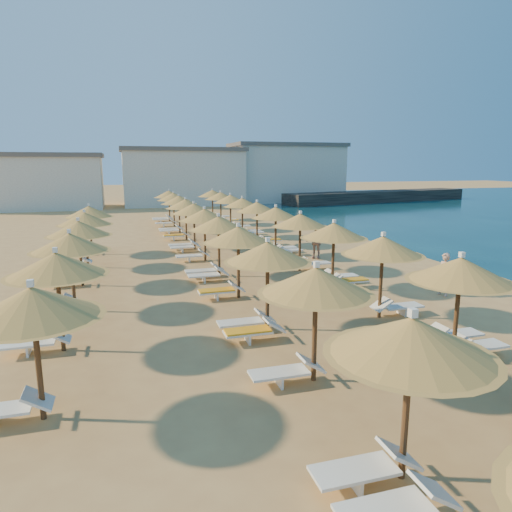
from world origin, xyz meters
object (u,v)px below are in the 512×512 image
object	(u,v)px
jetty	(379,196)
parasol_row_east	(287,217)
beachgoer_c	(316,242)
beachgoer_a	(444,274)
parasol_row_west	(211,220)

from	to	relation	value
jetty	parasol_row_east	size ratio (longest dim) A/B	0.69
jetty	beachgoer_c	size ratio (longest dim) A/B	15.74
beachgoer_a	beachgoer_c	world-z (taller)	beachgoer_c
beachgoer_a	beachgoer_c	xyz separation A→B (m)	(-1.94, 8.25, 0.09)
jetty	beachgoer_a	world-z (taller)	beachgoer_a
beachgoer_c	parasol_row_west	bearing A→B (deg)	-131.13
jetty	parasol_row_west	bearing A→B (deg)	-143.55
beachgoer_a	beachgoer_c	size ratio (longest dim) A/B	0.91
parasol_row_east	jetty	bearing A→B (deg)	52.40
parasol_row_west	parasol_row_east	bearing A→B (deg)	0.00
parasol_row_west	beachgoer_c	size ratio (longest dim) A/B	22.78
parasol_row_east	beachgoer_c	world-z (taller)	parasol_row_east
beachgoer_c	parasol_row_east	bearing A→B (deg)	-118.70
beachgoer_c	jetty	bearing A→B (deg)	96.46
beachgoer_c	beachgoer_a	bearing A→B (deg)	-34.30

